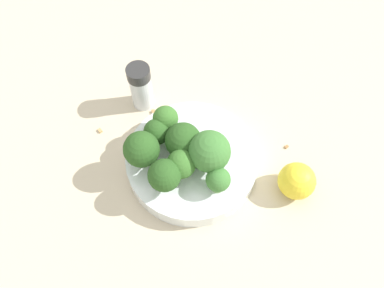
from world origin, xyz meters
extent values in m
plane|color=beige|center=(0.00, 0.00, 0.00)|extent=(3.00, 3.00, 0.00)
cylinder|color=silver|center=(0.00, 0.00, 0.02)|extent=(0.20, 0.20, 0.03)
cylinder|color=#7A9E5B|center=(0.01, -0.01, 0.04)|extent=(0.03, 0.03, 0.02)
sphere|color=#28511E|center=(0.01, -0.01, 0.06)|extent=(0.05, 0.05, 0.05)
cylinder|color=#7A9E5B|center=(0.03, 0.02, 0.04)|extent=(0.02, 0.02, 0.03)
sphere|color=#386B28|center=(0.03, 0.02, 0.06)|extent=(0.04, 0.04, 0.04)
cylinder|color=#7A9E5B|center=(-0.01, 0.02, 0.05)|extent=(0.02, 0.02, 0.03)
sphere|color=#3D7533|center=(-0.01, 0.02, 0.07)|extent=(0.06, 0.06, 0.06)
cylinder|color=#8EB770|center=(0.05, 0.02, 0.05)|extent=(0.02, 0.02, 0.03)
sphere|color=#28511E|center=(0.05, 0.02, 0.07)|extent=(0.05, 0.05, 0.05)
cylinder|color=#7A9E5B|center=(-0.01, 0.06, 0.04)|extent=(0.03, 0.03, 0.02)
sphere|color=#3D7533|center=(-0.01, 0.06, 0.06)|extent=(0.03, 0.03, 0.03)
cylinder|color=#84AD66|center=(0.07, -0.03, 0.05)|extent=(0.02, 0.02, 0.03)
sphere|color=#28511E|center=(0.07, -0.03, 0.07)|extent=(0.05, 0.05, 0.05)
cylinder|color=#7A9E5B|center=(0.03, -0.05, 0.04)|extent=(0.02, 0.02, 0.02)
sphere|color=#28511E|center=(0.03, -0.05, 0.06)|extent=(0.04, 0.04, 0.04)
cylinder|color=#8EB770|center=(0.01, -0.06, 0.05)|extent=(0.01, 0.01, 0.03)
sphere|color=#386B28|center=(0.01, -0.06, 0.07)|extent=(0.04, 0.04, 0.04)
cylinder|color=silver|center=(0.02, -0.14, 0.03)|extent=(0.04, 0.04, 0.07)
cylinder|color=#2D2D2D|center=(0.02, -0.14, 0.08)|extent=(0.04, 0.04, 0.02)
sphere|color=yellow|center=(-0.11, 0.10, 0.03)|extent=(0.05, 0.05, 0.05)
cube|color=#AD7F4C|center=(0.01, -0.12, 0.00)|extent=(0.01, 0.01, 0.01)
cube|color=tan|center=(0.10, -0.12, 0.00)|extent=(0.01, 0.01, 0.01)
cube|color=olive|center=(-0.15, 0.04, 0.00)|extent=(0.01, 0.01, 0.01)
camera|label=1|loc=(0.12, 0.22, 0.52)|focal=35.00mm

